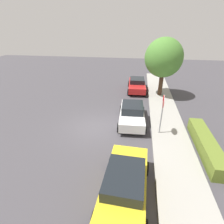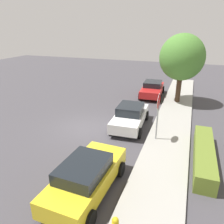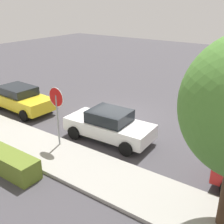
# 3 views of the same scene
# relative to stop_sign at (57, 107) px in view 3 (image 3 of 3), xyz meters

# --- Properties ---
(ground_plane) EXTENTS (60.00, 60.00, 0.00)m
(ground_plane) POSITION_rel_stop_sign_xyz_m (-0.20, -4.49, -1.95)
(ground_plane) COLOR #423F44
(sidewalk_curb) EXTENTS (32.00, 2.34, 0.14)m
(sidewalk_curb) POSITION_rel_stop_sign_xyz_m (-0.20, 0.68, -1.88)
(sidewalk_curb) COLOR #9E9B93
(sidewalk_curb) RESTS_ON ground_plane
(stop_sign) EXTENTS (0.86, 0.08, 2.80)m
(stop_sign) POSITION_rel_stop_sign_xyz_m (0.00, 0.00, 0.00)
(stop_sign) COLOR gray
(stop_sign) RESTS_ON ground_plane
(parked_car_white) EXTENTS (4.25, 2.10, 1.47)m
(parked_car_white) POSITION_rel_stop_sign_xyz_m (-1.37, -1.90, -1.21)
(parked_car_white) COLOR white
(parked_car_white) RESTS_ON ground_plane
(parked_car_yellow) EXTENTS (4.29, 2.07, 1.46)m
(parked_car_yellow) POSITION_rel_stop_sign_xyz_m (5.08, -1.85, -1.20)
(parked_car_yellow) COLOR yellow
(parked_car_yellow) RESTS_ON ground_plane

